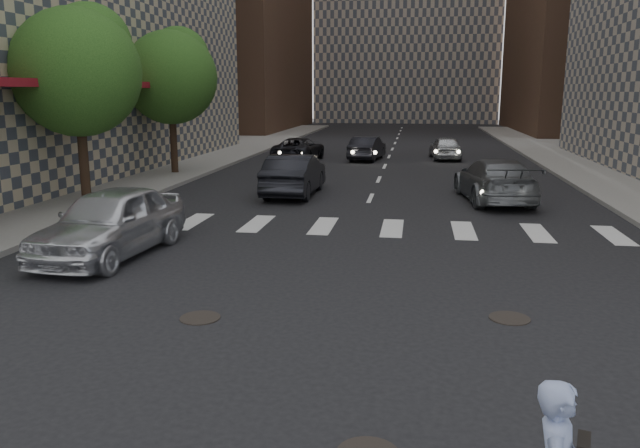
{
  "coord_description": "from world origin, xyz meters",
  "views": [
    {
      "loc": [
        1.61,
        -8.57,
        3.86
      ],
      "look_at": [
        -0.21,
        3.24,
        1.3
      ],
      "focal_mm": 35.0,
      "sensor_mm": 36.0,
      "label": 1
    }
  ],
  "objects_px": {
    "traffic_car_c": "(299,149)",
    "traffic_car_e": "(367,148)",
    "traffic_car_a": "(294,175)",
    "traffic_car_b": "(495,180)",
    "tree_b": "(80,66)",
    "tree_c": "(172,73)",
    "traffic_car_d": "(445,148)",
    "silver_sedan": "(111,222)"
  },
  "relations": [
    {
      "from": "traffic_car_d",
      "to": "traffic_car_e",
      "type": "height_order",
      "value": "traffic_car_d"
    },
    {
      "from": "traffic_car_b",
      "to": "traffic_car_c",
      "type": "xyz_separation_m",
      "value": [
        -9.33,
        12.0,
        -0.12
      ]
    },
    {
      "from": "traffic_car_d",
      "to": "traffic_car_e",
      "type": "xyz_separation_m",
      "value": [
        -4.42,
        -1.09,
        -0.01
      ]
    },
    {
      "from": "traffic_car_b",
      "to": "traffic_car_e",
      "type": "height_order",
      "value": "traffic_car_b"
    },
    {
      "from": "silver_sedan",
      "to": "traffic_car_e",
      "type": "xyz_separation_m",
      "value": [
        4.34,
        21.97,
        -0.16
      ]
    },
    {
      "from": "traffic_car_a",
      "to": "traffic_car_c",
      "type": "distance_m",
      "value": 11.87
    },
    {
      "from": "traffic_car_c",
      "to": "traffic_car_e",
      "type": "xyz_separation_m",
      "value": [
        3.79,
        0.91,
        0.02
      ]
    },
    {
      "from": "traffic_car_c",
      "to": "traffic_car_d",
      "type": "bearing_deg",
      "value": -161.63
    },
    {
      "from": "tree_b",
      "to": "silver_sedan",
      "type": "bearing_deg",
      "value": -57.47
    },
    {
      "from": "traffic_car_a",
      "to": "traffic_car_e",
      "type": "xyz_separation_m",
      "value": [
        1.74,
        12.6,
        -0.11
      ]
    },
    {
      "from": "traffic_car_b",
      "to": "traffic_car_e",
      "type": "xyz_separation_m",
      "value": [
        -5.54,
        12.91,
        -0.1
      ]
    },
    {
      "from": "tree_b",
      "to": "traffic_car_b",
      "type": "height_order",
      "value": "tree_b"
    },
    {
      "from": "tree_b",
      "to": "traffic_car_a",
      "type": "height_order",
      "value": "tree_b"
    },
    {
      "from": "tree_c",
      "to": "silver_sedan",
      "type": "distance_m",
      "value": 15.23
    },
    {
      "from": "tree_b",
      "to": "traffic_car_d",
      "type": "xyz_separation_m",
      "value": [
        12.71,
        16.86,
        -3.97
      ]
    },
    {
      "from": "tree_c",
      "to": "traffic_car_b",
      "type": "relative_size",
      "value": 1.25
    },
    {
      "from": "traffic_car_a",
      "to": "silver_sedan",
      "type": "bearing_deg",
      "value": 75.16
    },
    {
      "from": "silver_sedan",
      "to": "traffic_car_b",
      "type": "xyz_separation_m",
      "value": [
        9.88,
        9.06,
        -0.06
      ]
    },
    {
      "from": "tree_c",
      "to": "traffic_car_c",
      "type": "distance_m",
      "value": 9.14
    },
    {
      "from": "traffic_car_b",
      "to": "traffic_car_e",
      "type": "bearing_deg",
      "value": -73.81
    },
    {
      "from": "tree_b",
      "to": "traffic_car_d",
      "type": "relative_size",
      "value": 1.67
    },
    {
      "from": "silver_sedan",
      "to": "traffic_car_a",
      "type": "relative_size",
      "value": 1.03
    },
    {
      "from": "traffic_car_c",
      "to": "traffic_car_d",
      "type": "height_order",
      "value": "traffic_car_d"
    },
    {
      "from": "traffic_car_a",
      "to": "traffic_car_d",
      "type": "xyz_separation_m",
      "value": [
        6.16,
        13.69,
        -0.1
      ]
    },
    {
      "from": "traffic_car_a",
      "to": "traffic_car_c",
      "type": "xyz_separation_m",
      "value": [
        -2.04,
        11.69,
        -0.13
      ]
    },
    {
      "from": "traffic_car_d",
      "to": "traffic_car_c",
      "type": "bearing_deg",
      "value": 9.54
    },
    {
      "from": "tree_c",
      "to": "traffic_car_d",
      "type": "relative_size",
      "value": 1.67
    },
    {
      "from": "traffic_car_a",
      "to": "traffic_car_c",
      "type": "relative_size",
      "value": 1.01
    },
    {
      "from": "tree_c",
      "to": "traffic_car_a",
      "type": "bearing_deg",
      "value": -36.37
    },
    {
      "from": "traffic_car_a",
      "to": "traffic_car_e",
      "type": "bearing_deg",
      "value": -97.19
    },
    {
      "from": "tree_b",
      "to": "silver_sedan",
      "type": "height_order",
      "value": "tree_b"
    },
    {
      "from": "traffic_car_c",
      "to": "traffic_car_e",
      "type": "height_order",
      "value": "traffic_car_e"
    },
    {
      "from": "tree_c",
      "to": "traffic_car_e",
      "type": "distance_m",
      "value": 12.04
    },
    {
      "from": "tree_c",
      "to": "traffic_car_a",
      "type": "height_order",
      "value": "tree_c"
    },
    {
      "from": "traffic_car_d",
      "to": "tree_b",
      "type": "bearing_deg",
      "value": 48.82
    },
    {
      "from": "traffic_car_b",
      "to": "tree_b",
      "type": "bearing_deg",
      "value": 4.65
    },
    {
      "from": "silver_sedan",
      "to": "traffic_car_b",
      "type": "height_order",
      "value": "silver_sedan"
    },
    {
      "from": "traffic_car_b",
      "to": "traffic_car_d",
      "type": "bearing_deg",
      "value": -92.45
    },
    {
      "from": "tree_b",
      "to": "traffic_car_c",
      "type": "bearing_deg",
      "value": 73.12
    },
    {
      "from": "tree_c",
      "to": "traffic_car_b",
      "type": "height_order",
      "value": "tree_c"
    },
    {
      "from": "tree_b",
      "to": "traffic_car_d",
      "type": "height_order",
      "value": "tree_b"
    },
    {
      "from": "tree_b",
      "to": "traffic_car_b",
      "type": "xyz_separation_m",
      "value": [
        13.84,
        2.86,
        -3.88
      ]
    }
  ]
}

